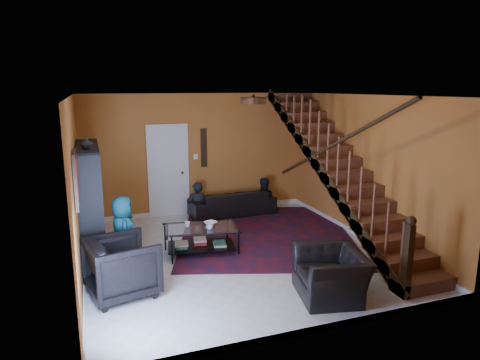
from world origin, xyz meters
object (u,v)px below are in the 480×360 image
object	(u,v)px
sofa	(232,203)
coffee_table	(201,238)
armchair_left	(122,267)
armchair_right	(331,274)
bookshelf	(91,205)

from	to	relation	value
sofa	coffee_table	size ratio (longest dim) A/B	1.45
armchair_left	armchair_right	bearing A→B (deg)	-123.21
sofa	coffee_table	distance (m)	2.42
armchair_left	coffee_table	bearing A→B (deg)	-63.84
bookshelf	armchair_right	distance (m)	4.12
bookshelf	armchair_right	size ratio (longest dim) A/B	1.96
bookshelf	armchair_right	world-z (taller)	bookshelf
coffee_table	bookshelf	bearing A→B (deg)	169.15
armchair_right	coffee_table	bearing A→B (deg)	-137.27
sofa	armchair_left	xyz separation A→B (m)	(-2.75, -3.23, 0.14)
bookshelf	sofa	distance (m)	3.60
armchair_left	coffee_table	size ratio (longest dim) A/B	0.68
sofa	armchair_left	bearing A→B (deg)	47.49
sofa	armchair_right	bearing A→B (deg)	88.45
sofa	armchair_left	distance (m)	4.24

